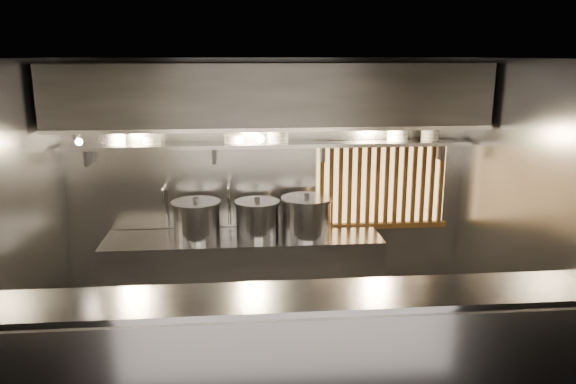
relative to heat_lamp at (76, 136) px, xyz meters
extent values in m
plane|color=black|center=(1.90, -0.85, -2.07)|extent=(4.50, 4.50, 0.00)
plane|color=black|center=(1.90, -0.85, 0.73)|extent=(4.50, 4.50, 0.00)
plane|color=gray|center=(1.90, 0.65, -0.67)|extent=(4.50, 0.00, 4.50)
plane|color=gray|center=(-0.35, -0.85, -0.67)|extent=(0.00, 3.00, 3.00)
plane|color=gray|center=(4.15, -0.85, -0.67)|extent=(0.00, 3.00, 3.00)
cube|color=#9D9DA2|center=(1.90, -1.80, -1.52)|extent=(4.50, 0.50, 1.10)
cube|color=#9D9DA2|center=(1.90, -1.80, -0.95)|extent=(4.50, 0.56, 0.03)
cube|color=#9D9DA2|center=(1.60, 0.28, -1.62)|extent=(3.00, 0.70, 0.90)
cube|color=#9D9DA2|center=(1.90, 0.47, -0.19)|extent=(4.40, 0.34, 0.04)
cube|color=#2D2D30|center=(1.90, 0.25, 0.36)|extent=(4.40, 0.80, 0.65)
cube|color=#9D9DA2|center=(1.90, -0.15, 0.05)|extent=(4.40, 0.03, 0.04)
cube|color=#FFC472|center=(3.20, 0.63, -0.69)|extent=(1.50, 0.02, 0.92)
cube|color=brown|center=(3.20, 0.58, -0.20)|extent=(1.56, 0.06, 0.06)
cube|color=brown|center=(3.20, 0.58, -1.18)|extent=(1.56, 0.06, 0.06)
cube|color=brown|center=(2.50, 0.58, -0.69)|extent=(0.04, 0.04, 0.92)
cube|color=brown|center=(2.61, 0.58, -0.69)|extent=(0.04, 0.04, 0.92)
cube|color=brown|center=(2.72, 0.58, -0.69)|extent=(0.04, 0.04, 0.92)
cube|color=brown|center=(2.82, 0.58, -0.69)|extent=(0.04, 0.04, 0.92)
cube|color=brown|center=(2.93, 0.58, -0.69)|extent=(0.04, 0.04, 0.92)
cube|color=brown|center=(3.04, 0.58, -0.69)|extent=(0.04, 0.04, 0.92)
cube|color=brown|center=(3.14, 0.58, -0.69)|extent=(0.04, 0.04, 0.92)
cube|color=brown|center=(3.25, 0.58, -0.69)|extent=(0.04, 0.04, 0.92)
cube|color=brown|center=(3.36, 0.58, -0.69)|extent=(0.04, 0.04, 0.92)
cube|color=brown|center=(3.47, 0.58, -0.69)|extent=(0.04, 0.04, 0.92)
cube|color=brown|center=(3.57, 0.58, -0.69)|extent=(0.04, 0.04, 0.92)
cube|color=brown|center=(3.68, 0.58, -0.69)|extent=(0.04, 0.04, 0.92)
cube|color=brown|center=(3.79, 0.58, -0.69)|extent=(0.04, 0.04, 0.92)
cube|color=brown|center=(3.89, 0.58, -0.69)|extent=(0.04, 0.04, 0.92)
cylinder|color=silver|center=(0.75, 0.60, -0.88)|extent=(0.03, 0.03, 0.48)
sphere|color=silver|center=(0.75, 0.60, -0.64)|extent=(0.04, 0.04, 0.04)
cylinder|color=silver|center=(0.75, 0.47, -0.64)|extent=(0.03, 0.26, 0.03)
sphere|color=silver|center=(0.75, 0.34, -0.64)|extent=(0.04, 0.04, 0.04)
cylinder|color=silver|center=(0.75, 0.34, -0.71)|extent=(0.03, 0.03, 0.14)
cylinder|color=silver|center=(1.45, 0.60, -0.88)|extent=(0.03, 0.03, 0.48)
sphere|color=silver|center=(1.45, 0.60, -0.64)|extent=(0.04, 0.04, 0.04)
cylinder|color=silver|center=(1.45, 0.47, -0.64)|extent=(0.03, 0.26, 0.03)
sphere|color=silver|center=(1.45, 0.34, -0.64)|extent=(0.04, 0.04, 0.04)
cylinder|color=silver|center=(1.45, 0.34, -0.71)|extent=(0.03, 0.03, 0.14)
cone|color=#9D9DA2|center=(0.00, 0.00, 0.00)|extent=(0.25, 0.27, 0.20)
sphere|color=#FFE0B2|center=(0.03, -0.02, -0.06)|extent=(0.07, 0.07, 0.07)
cylinder|color=#2D2D30|center=(0.00, 0.10, 0.08)|extent=(0.02, 0.22, 0.02)
cylinder|color=#2D2D30|center=(1.80, 0.35, -0.03)|extent=(0.01, 0.01, 0.12)
sphere|color=#FFE0B2|center=(1.80, 0.35, -0.11)|extent=(0.09, 0.09, 0.09)
cylinder|color=#9D9DA2|center=(1.10, 0.28, -0.98)|extent=(0.64, 0.64, 0.38)
cylinder|color=#9D9DA2|center=(1.10, 0.28, -0.77)|extent=(0.68, 0.68, 0.03)
cylinder|color=#2D2D30|center=(1.10, 0.28, -0.74)|extent=(0.06, 0.06, 0.04)
cylinder|color=#9D9DA2|center=(1.75, 0.31, -0.99)|extent=(0.54, 0.54, 0.36)
cylinder|color=#9D9DA2|center=(1.75, 0.31, -0.79)|extent=(0.58, 0.58, 0.03)
cylinder|color=#2D2D30|center=(1.75, 0.31, -0.76)|extent=(0.06, 0.06, 0.04)
cylinder|color=#9D9DA2|center=(2.29, 0.26, -0.97)|extent=(0.64, 0.64, 0.40)
cylinder|color=#9D9DA2|center=(2.29, 0.26, -0.75)|extent=(0.68, 0.68, 0.03)
cylinder|color=#2D2D30|center=(2.29, 0.26, -0.72)|extent=(0.06, 0.06, 0.04)
cylinder|color=white|center=(0.28, 0.47, -0.15)|extent=(0.20, 0.20, 0.03)
cylinder|color=white|center=(0.28, 0.47, -0.11)|extent=(0.20, 0.20, 0.03)
cylinder|color=white|center=(0.28, 0.47, -0.07)|extent=(0.20, 0.20, 0.03)
cylinder|color=white|center=(0.28, 0.47, -0.03)|extent=(0.20, 0.20, 0.03)
cylinder|color=white|center=(0.28, 0.47, -0.01)|extent=(0.21, 0.21, 0.01)
cylinder|color=white|center=(0.65, 0.47, -0.15)|extent=(0.19, 0.19, 0.03)
cylinder|color=white|center=(0.65, 0.47, -0.11)|extent=(0.19, 0.19, 0.03)
cylinder|color=white|center=(0.65, 0.47, -0.08)|extent=(0.21, 0.21, 0.01)
cylinder|color=white|center=(1.52, 0.47, -0.15)|extent=(0.21, 0.21, 0.03)
cylinder|color=white|center=(1.52, 0.47, -0.11)|extent=(0.21, 0.21, 0.03)
cylinder|color=white|center=(1.52, 0.47, -0.08)|extent=(0.23, 0.23, 0.01)
cylinder|color=white|center=(2.00, 0.47, -0.15)|extent=(0.23, 0.23, 0.03)
cylinder|color=white|center=(2.00, 0.47, -0.11)|extent=(0.23, 0.23, 0.03)
cylinder|color=white|center=(2.00, 0.47, -0.07)|extent=(0.23, 0.23, 0.03)
cylinder|color=white|center=(2.00, 0.47, -0.04)|extent=(0.24, 0.24, 0.01)
cylinder|color=white|center=(3.32, 0.47, -0.15)|extent=(0.22, 0.22, 0.03)
cylinder|color=white|center=(3.32, 0.47, -0.11)|extent=(0.22, 0.22, 0.03)
cylinder|color=white|center=(3.32, 0.47, -0.07)|extent=(0.22, 0.22, 0.03)
cylinder|color=white|center=(3.32, 0.47, -0.03)|extent=(0.22, 0.22, 0.03)
cylinder|color=white|center=(3.32, 0.47, -0.01)|extent=(0.24, 0.24, 0.01)
cylinder|color=white|center=(3.69, 0.47, -0.15)|extent=(0.20, 0.20, 0.03)
cylinder|color=white|center=(3.69, 0.47, -0.11)|extent=(0.20, 0.20, 0.03)
cylinder|color=white|center=(3.69, 0.47, -0.07)|extent=(0.20, 0.20, 0.03)
cylinder|color=white|center=(3.69, 0.47, -0.04)|extent=(0.21, 0.21, 0.01)
camera|label=1|loc=(1.55, -5.56, 0.76)|focal=35.00mm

